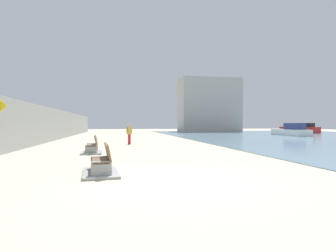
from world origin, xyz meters
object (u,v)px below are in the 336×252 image
Objects in this scene: bench_near at (101,167)px; boat_nearest at (291,131)px; person_walking at (129,133)px; bench_far at (92,149)px; boat_mid_bay at (300,129)px.

bench_near is 34.12m from boat_nearest.
bench_near is 12.67m from person_walking.
boat_nearest is (22.27, 11.98, -0.28)m from person_walking.
person_walking is at bearing 68.95° from bench_far.
boat_mid_bay reaches higher than bench_near.
boat_nearest reaches higher than bench_far.
bench_far is 42.53m from boat_mid_bay.
boat_mid_bay reaches higher than bench_far.
person_walking is at bearing 83.51° from bench_near.
boat_nearest is at bearing 36.11° from bench_far.
boat_nearest is at bearing 46.00° from bench_near.
boat_mid_bay is at bearing 46.69° from bench_near.
boat_nearest reaches higher than person_walking.
person_walking is at bearing -151.73° from boat_nearest.
bench_far is 0.29× the size of boat_nearest.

